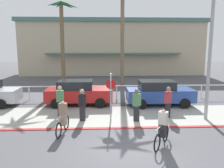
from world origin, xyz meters
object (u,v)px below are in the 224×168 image
object	(u,v)px
cyclist_red_0	(63,118)
palm_tree_2	(63,26)
pedestrian_1	(168,103)
pedestrian_2	(137,106)
car_blue_2	(159,93)
cyclist_black_1	(163,129)
streetlight_curb	(213,40)
stop_sign_bike_lane	(111,90)
pedestrian_0	(60,102)
palm_tree_3	(123,10)
car_red_1	(78,92)
pedestrian_3	(82,106)

from	to	relation	value
cyclist_red_0	palm_tree_2	bearing A→B (deg)	98.43
pedestrian_1	pedestrian_2	size ratio (longest dim) A/B	1.00
car_blue_2	cyclist_black_1	distance (m)	6.41
streetlight_curb	stop_sign_bike_lane	bearing A→B (deg)	176.86
car_blue_2	cyclist_red_0	size ratio (longest dim) A/B	2.44
car_blue_2	stop_sign_bike_lane	bearing A→B (deg)	-138.25
streetlight_curb	palm_tree_2	bearing A→B (deg)	131.73
pedestrian_0	pedestrian_2	bearing A→B (deg)	-14.70
car_blue_2	cyclist_red_0	world-z (taller)	car_blue_2
streetlight_curb	car_blue_2	distance (m)	5.08
palm_tree_3	pedestrian_0	distance (m)	12.21
palm_tree_2	pedestrian_2	distance (m)	12.55
palm_tree_2	car_red_1	world-z (taller)	palm_tree_2
palm_tree_2	pedestrian_0	size ratio (longest dim) A/B	4.57
palm_tree_3	pedestrian_2	bearing A→B (deg)	-91.10
streetlight_curb	cyclist_black_1	bearing A→B (deg)	-138.01
pedestrian_1	pedestrian_2	distance (m)	1.91
streetlight_curb	palm_tree_2	distance (m)	13.91
cyclist_black_1	pedestrian_0	size ratio (longest dim) A/B	0.89
cyclist_black_1	cyclist_red_0	bearing A→B (deg)	159.58
car_red_1	pedestrian_1	world-z (taller)	pedestrian_1
streetlight_curb	palm_tree_2	world-z (taller)	palm_tree_2
car_blue_2	pedestrian_1	world-z (taller)	pedestrian_1
palm_tree_3	cyclist_black_1	xyz separation A→B (m)	(0.37, -13.51, -6.62)
streetlight_curb	cyclist_black_1	xyz separation A→B (m)	(-3.26, -2.94, -3.58)
palm_tree_2	car_red_1	distance (m)	8.47
palm_tree_2	cyclist_red_0	distance (m)	12.86
palm_tree_3	car_blue_2	bearing A→B (deg)	-75.99
palm_tree_2	cyclist_red_0	world-z (taller)	palm_tree_2
palm_tree_2	car_blue_2	xyz separation A→B (m)	(7.38, -7.02, -4.89)
palm_tree_2	pedestrian_1	world-z (taller)	palm_tree_2
cyclist_black_1	pedestrian_1	size ratio (longest dim) A/B	0.89
pedestrian_0	palm_tree_3	bearing A→B (deg)	64.77
palm_tree_3	pedestrian_3	distance (m)	12.55
cyclist_red_0	pedestrian_2	world-z (taller)	pedestrian_2
pedestrian_2	streetlight_curb	bearing A→B (deg)	-1.74
stop_sign_bike_lane	pedestrian_0	size ratio (longest dim) A/B	1.46
car_blue_2	cyclist_black_1	world-z (taller)	car_blue_2
car_red_1	pedestrian_2	bearing A→B (deg)	-46.44
palm_tree_3	pedestrian_1	size ratio (longest dim) A/B	5.78
pedestrian_2	pedestrian_3	distance (m)	2.89
streetlight_curb	pedestrian_3	world-z (taller)	streetlight_curb
stop_sign_bike_lane	pedestrian_1	distance (m)	3.34
pedestrian_0	pedestrian_3	distance (m)	1.61
pedestrian_1	pedestrian_0	bearing A→B (deg)	174.58
stop_sign_bike_lane	cyclist_black_1	bearing A→B (deg)	-58.95
streetlight_curb	cyclist_red_0	size ratio (longest dim) A/B	4.15
pedestrian_0	pedestrian_3	bearing A→B (deg)	-34.88
car_red_1	cyclist_red_0	distance (m)	5.07
palm_tree_3	cyclist_black_1	size ratio (longest dim) A/B	6.47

